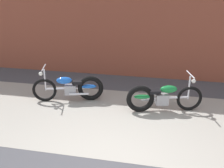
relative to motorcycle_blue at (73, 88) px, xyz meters
The scene contains 4 objects.
ground_plane 3.03m from the motorcycle_blue, 57.19° to the right, with size 80.00×80.00×0.00m, color #47474C.
sidewalk_slab 1.84m from the motorcycle_blue, 25.43° to the right, with size 36.00×3.50×0.01m, color #9E998E.
motorcycle_blue is the anchor object (origin of this frame).
motorcycle_green 2.42m from the motorcycle_blue, ahead, with size 1.96×0.78×1.03m.
Camera 1 is at (0.92, -4.23, 3.25)m, focal length 43.54 mm.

